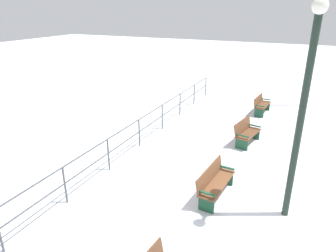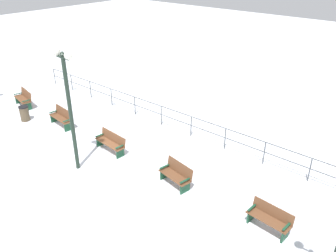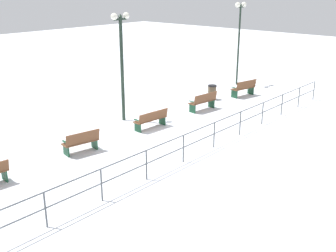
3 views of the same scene
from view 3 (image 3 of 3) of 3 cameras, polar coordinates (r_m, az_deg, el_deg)
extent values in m
plane|color=white|center=(18.98, -2.40, -0.29)|extent=(80.00, 80.00, 0.00)
cube|color=brown|center=(24.71, 10.26, 5.16)|extent=(0.80, 1.66, 0.04)
cube|color=brown|center=(24.48, 10.73, 5.62)|extent=(0.41, 1.59, 0.47)
cube|color=#19472D|center=(25.27, 11.29, 4.84)|extent=(0.46, 0.13, 0.48)
cube|color=#19472D|center=(24.27, 9.11, 4.39)|extent=(0.46, 0.13, 0.48)
cube|color=#19472D|center=(25.20, 11.31, 5.64)|extent=(0.46, 0.15, 0.04)
cube|color=#19472D|center=(24.19, 9.12, 5.22)|extent=(0.46, 0.15, 0.04)
cube|color=brown|center=(21.64, 4.72, 3.39)|extent=(0.63, 1.69, 0.04)
cube|color=brown|center=(21.42, 5.20, 3.89)|extent=(0.28, 1.65, 0.45)
cube|color=#19472D|center=(22.22, 5.98, 3.14)|extent=(0.42, 0.09, 0.46)
cube|color=#19472D|center=(21.19, 3.37, 2.43)|extent=(0.42, 0.09, 0.46)
cube|color=#19472D|center=(22.14, 5.97, 4.03)|extent=(0.42, 0.11, 0.04)
cube|color=#19472D|center=(21.11, 3.35, 3.36)|extent=(0.42, 0.11, 0.04)
cube|color=brown|center=(18.85, -2.46, 0.93)|extent=(0.59, 1.72, 0.04)
cube|color=brown|center=(18.62, -2.00, 1.42)|extent=(0.24, 1.69, 0.41)
cube|color=#19472D|center=(19.39, -0.81, 0.81)|extent=(0.42, 0.08, 0.42)
cube|color=#19472D|center=(18.46, -4.18, -0.19)|extent=(0.42, 0.08, 0.42)
cube|color=#19472D|center=(19.31, -0.86, 1.76)|extent=(0.42, 0.10, 0.04)
cube|color=#19472D|center=(18.37, -4.25, 0.80)|extent=(0.42, 0.10, 0.04)
cube|color=brown|center=(16.52, -11.97, -2.14)|extent=(0.76, 1.48, 0.04)
cube|color=brown|center=(16.21, -11.62, -1.58)|extent=(0.37, 1.41, 0.46)
cube|color=#19472D|center=(16.84, -10.09, -2.37)|extent=(0.46, 0.13, 0.43)
cube|color=#19472D|center=(16.36, -13.81, -3.29)|extent=(0.46, 0.13, 0.43)
cube|color=#19472D|center=(16.74, -10.19, -1.29)|extent=(0.47, 0.15, 0.04)
cube|color=#19472D|center=(16.26, -13.93, -2.19)|extent=(0.47, 0.15, 0.04)
cube|color=#19472D|center=(14.98, -21.58, -6.24)|extent=(0.43, 0.09, 0.44)
cube|color=#19472D|center=(14.86, -21.76, -5.03)|extent=(0.43, 0.11, 0.04)
cylinder|color=#1E2D23|center=(27.22, 9.67, 10.80)|extent=(0.11, 0.11, 5.00)
cylinder|color=#1E2D23|center=(26.99, 9.96, 15.80)|extent=(0.07, 0.69, 0.07)
sphere|color=white|center=(27.28, 10.38, 16.11)|extent=(0.32, 0.32, 0.32)
sphere|color=white|center=(26.69, 9.57, 16.10)|extent=(0.32, 0.32, 0.32)
cone|color=#1E2D23|center=(26.98, 9.98, 16.18)|extent=(0.16, 0.16, 0.12)
cylinder|color=#1E2D23|center=(19.59, -6.32, 7.62)|extent=(0.16, 0.16, 4.87)
cylinder|color=#1E2D23|center=(19.27, -6.58, 14.38)|extent=(0.10, 0.72, 0.10)
sphere|color=white|center=(19.50, -5.79, 14.87)|extent=(0.30, 0.30, 0.30)
sphere|color=white|center=(19.02, -7.42, 14.70)|extent=(0.30, 0.30, 0.30)
cone|color=#1E2D23|center=(19.25, -6.60, 14.92)|extent=(0.22, 0.22, 0.12)
cylinder|color=#4C5156|center=(24.92, 19.42, 4.61)|extent=(0.05, 0.05, 1.05)
cylinder|color=#4C5156|center=(23.18, 17.55, 3.78)|extent=(0.05, 0.05, 1.05)
cylinder|color=#4C5156|center=(21.48, 15.39, 2.82)|extent=(0.05, 0.05, 1.05)
cylinder|color=#4C5156|center=(19.82, 12.87, 1.69)|extent=(0.05, 0.05, 1.05)
cylinder|color=#4C5156|center=(18.22, 9.89, 0.35)|extent=(0.05, 0.05, 1.05)
cylinder|color=#4C5156|center=(16.68, 6.36, -1.24)|extent=(0.05, 0.05, 1.05)
cylinder|color=#4C5156|center=(15.24, 2.12, -3.14)|extent=(0.05, 0.05, 1.05)
cylinder|color=#4C5156|center=(13.92, -2.98, -5.39)|extent=(0.05, 0.05, 1.05)
cylinder|color=#4C5156|center=(12.75, -9.12, -8.02)|extent=(0.05, 0.05, 1.05)
cylinder|color=#4C5156|center=(11.79, -16.49, -11.01)|extent=(0.05, 0.05, 1.05)
cylinder|color=#4C5156|center=(16.51, 6.42, 0.47)|extent=(0.04, 19.36, 0.04)
cylinder|color=#4C5156|center=(16.66, 6.36, -1.07)|extent=(0.04, 19.36, 0.04)
cylinder|color=brown|center=(23.75, 6.07, 4.56)|extent=(0.47, 0.47, 0.77)
cylinder|color=black|center=(23.65, 6.10, 5.53)|extent=(0.49, 0.49, 0.06)
camera|label=1|loc=(24.46, 6.04, 15.65)|focal=32.45mm
camera|label=2|loc=(21.32, -45.69, 18.89)|focal=36.99mm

